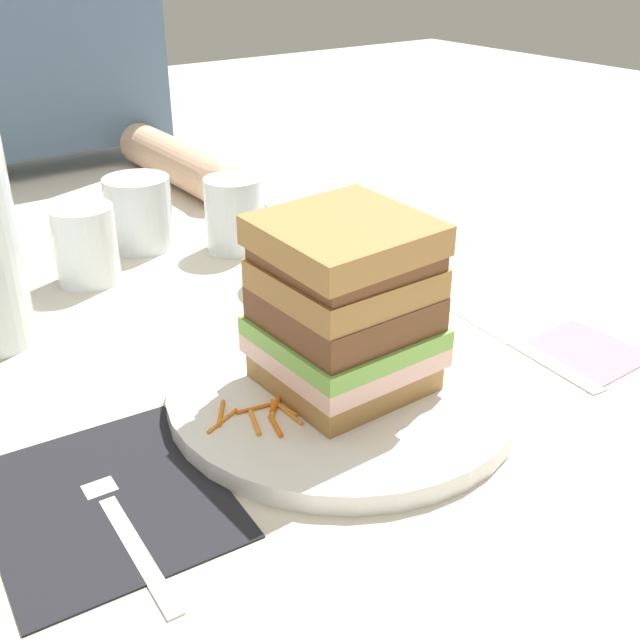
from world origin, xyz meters
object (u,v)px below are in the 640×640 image
at_px(fork, 118,515).
at_px(main_plate, 343,391).
at_px(knife, 515,342).
at_px(empty_tumbler_0, 139,213).
at_px(juice_glass, 307,244).
at_px(empty_tumbler_2, 234,214).
at_px(napkin_pink, 586,350).
at_px(sandwich, 345,306).
at_px(empty_tumbler_1, 86,245).
at_px(napkin_dark, 107,499).

bearing_deg(fork, main_plate, 8.47).
bearing_deg(fork, knife, 2.08).
relative_size(fork, empty_tumbler_0, 2.10).
height_order(juice_glass, empty_tumbler_2, same).
bearing_deg(napkin_pink, knife, 129.78).
bearing_deg(empty_tumbler_0, fork, -115.90).
relative_size(sandwich, empty_tumbler_1, 1.71).
xyz_separation_m(sandwich, juice_glass, (0.11, 0.21, -0.04)).
distance_m(main_plate, sandwich, 0.07).
height_order(empty_tumbler_0, napkin_pink, empty_tumbler_0).
bearing_deg(napkin_pink, napkin_dark, 172.30).
bearing_deg(main_plate, empty_tumbler_0, 88.86).
height_order(main_plate, napkin_pink, main_plate).
bearing_deg(sandwich, juice_glass, 62.01).
relative_size(juice_glass, empty_tumbler_0, 1.04).
height_order(main_plate, juice_glass, juice_glass).
bearing_deg(empty_tumbler_0, main_plate, -91.14).
xyz_separation_m(juice_glass, empty_tumbler_2, (-0.02, 0.11, 0.01)).
height_order(fork, empty_tumbler_1, empty_tumbler_1).
bearing_deg(main_plate, napkin_dark, -178.11).
xyz_separation_m(napkin_dark, knife, (0.36, -0.01, 0.00)).
bearing_deg(empty_tumbler_2, juice_glass, -78.66).
xyz_separation_m(empty_tumbler_1, napkin_pink, (0.29, -0.39, -0.04)).
xyz_separation_m(empty_tumbler_0, empty_tumbler_1, (-0.08, -0.06, -0.00)).
distance_m(napkin_dark, knife, 0.36).
distance_m(knife, juice_glass, 0.23).
height_order(fork, empty_tumbler_0, empty_tumbler_0).
height_order(sandwich, empty_tumbler_0, sandwich).
bearing_deg(empty_tumbler_1, sandwich, -77.15).
height_order(sandwich, knife, sandwich).
distance_m(main_plate, fork, 0.19).
bearing_deg(fork, napkin_pink, -4.55).
bearing_deg(napkin_dark, empty_tumbler_0, 62.96).
bearing_deg(knife, napkin_dark, 178.59).
height_order(main_plate, sandwich, sandwich).
xyz_separation_m(empty_tumbler_0, napkin_pink, (0.20, -0.44, -0.04)).
bearing_deg(empty_tumbler_2, sandwich, -105.71).
bearing_deg(sandwich, empty_tumbler_2, 74.29).
distance_m(sandwich, napkin_pink, 0.23).
distance_m(empty_tumbler_2, napkin_pink, 0.40).
relative_size(napkin_dark, knife, 0.81).
bearing_deg(juice_glass, empty_tumbler_2, 101.34).
bearing_deg(main_plate, fork, -171.53).
height_order(juice_glass, napkin_pink, juice_glass).
bearing_deg(knife, empty_tumbler_2, 104.50).
bearing_deg(empty_tumbler_1, knife, -53.85).
relative_size(sandwich, napkin_pink, 1.56).
relative_size(empty_tumbler_1, napkin_pink, 0.91).
bearing_deg(empty_tumbler_1, napkin_dark, -109.29).
xyz_separation_m(main_plate, empty_tumbler_2, (0.09, 0.32, 0.03)).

